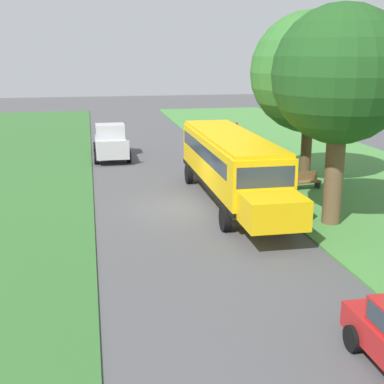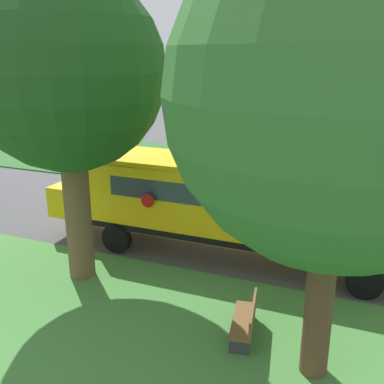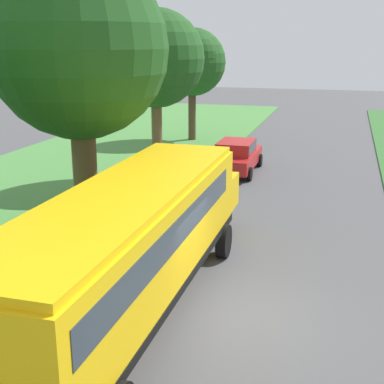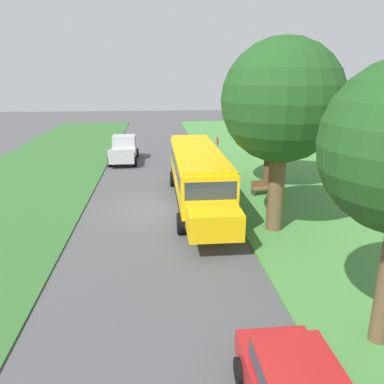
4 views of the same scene
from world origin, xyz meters
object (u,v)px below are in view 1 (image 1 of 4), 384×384
Objects in this scene: school_bus at (231,162)px; stop_sign at (237,139)px; trash_bin at (245,160)px; pickup_truck at (111,141)px; park_bench at (305,181)px; oak_tree_beside_bus at (311,71)px; oak_tree_roadside_mid at (344,74)px.

school_bus is 4.53× the size of stop_sign.
stop_sign is at bearing 0.61° from trash_bin.
school_bus is 7.68m from stop_sign.
pickup_truck is 14.00m from park_bench.
pickup_truck is at bearing -41.41° from oak_tree_beside_bus.
oak_tree_beside_bus is at bearing -147.79° from school_bus.
pickup_truck is at bearing -62.60° from oak_tree_roadside_mid.
school_bus is at bearing -51.18° from oak_tree_roadside_mid.
trash_bin is (2.12, -4.22, -5.39)m from oak_tree_beside_bus.
oak_tree_roadside_mid is (-3.27, 4.06, 4.12)m from school_bus.
pickup_truck is 18.66m from oak_tree_roadside_mid.
oak_tree_beside_bus is (-9.97, 8.79, 4.77)m from pickup_truck.
oak_tree_beside_bus is 7.38m from oak_tree_roadside_mid.
trash_bin is (-0.55, -0.01, -1.29)m from stop_sign.
stop_sign is at bearing -107.33° from school_bus.
school_bus is 13.80× the size of trash_bin.
stop_sign is 1.65× the size of park_bench.
trash_bin is at bearing -87.84° from oak_tree_roadside_mid.
stop_sign is 6.34m from park_bench.
oak_tree_roadside_mid reaches higher than school_bus.
oak_tree_beside_bus is 9.89× the size of trash_bin.
park_bench is 1.85× the size of trash_bin.
oak_tree_roadside_mid is 12.22m from stop_sign.
oak_tree_beside_bus is at bearing 138.59° from pickup_truck.
pickup_truck is 1.97× the size of stop_sign.
oak_tree_roadside_mid reaches higher than pickup_truck.
park_bench is at bearing 103.60° from trash_bin.
park_bench is at bearing -161.30° from school_bus.
trash_bin is at bearing -111.13° from school_bus.
park_bench is (0.69, 1.68, -5.37)m from oak_tree_beside_bus.
park_bench is (-9.27, 10.47, -0.60)m from pickup_truck.
oak_tree_beside_bus is at bearing -112.45° from park_bench.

